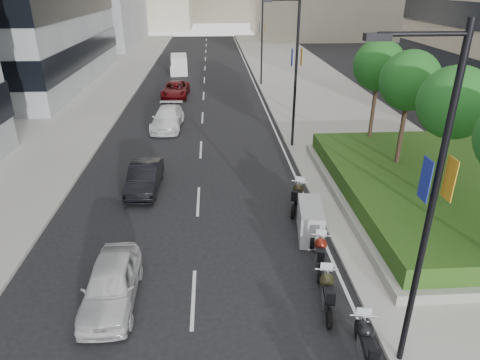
{
  "coord_description": "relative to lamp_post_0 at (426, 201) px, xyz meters",
  "views": [
    {
      "loc": [
        -0.68,
        -7.36,
        9.61
      ],
      "look_at": [
        0.39,
        8.98,
        2.0
      ],
      "focal_mm": 32.0,
      "sensor_mm": 36.0,
      "label": 1
    }
  ],
  "objects": [
    {
      "name": "sidewalk_right",
      "position": [
        4.86,
        29.0,
        -4.99
      ],
      "size": [
        10.0,
        100.0,
        0.15
      ],
      "primitive_type": "cube",
      "color": "#9E9B93",
      "rests_on": "ground"
    },
    {
      "name": "sidewalk_left",
      "position": [
        -16.14,
        29.0,
        -4.99
      ],
      "size": [
        8.0,
        100.0,
        0.15
      ],
      "primitive_type": "cube",
      "color": "#9E9B93",
      "rests_on": "ground"
    },
    {
      "name": "lane_edge",
      "position": [
        -0.44,
        29.0,
        -5.06
      ],
      "size": [
        0.12,
        100.0,
        0.01
      ],
      "primitive_type": "cube",
      "color": "silver",
      "rests_on": "ground"
    },
    {
      "name": "lane_centre",
      "position": [
        -5.64,
        29.0,
        -5.06
      ],
      "size": [
        0.12,
        100.0,
        0.01
      ],
      "primitive_type": "cube",
      "color": "silver",
      "rests_on": "ground"
    },
    {
      "name": "planter",
      "position": [
        5.86,
        9.0,
        -4.72
      ],
      "size": [
        10.0,
        14.0,
        0.4
      ],
      "primitive_type": "cube",
      "color": "gray",
      "rests_on": "sidewalk_right"
    },
    {
      "name": "hedge",
      "position": [
        5.86,
        9.0,
        -4.12
      ],
      "size": [
        9.4,
        13.4,
        0.8
      ],
      "primitive_type": "cube",
      "color": "#1B3F12",
      "rests_on": "planter"
    },
    {
      "name": "tree_1",
      "position": [
        4.36,
        7.0,
        0.36
      ],
      "size": [
        2.8,
        2.8,
        6.3
      ],
      "color": "#332319",
      "rests_on": "planter"
    },
    {
      "name": "tree_2",
      "position": [
        4.36,
        11.0,
        0.36
      ],
      "size": [
        2.8,
        2.8,
        6.3
      ],
      "color": "#332319",
      "rests_on": "planter"
    },
    {
      "name": "tree_3",
      "position": [
        4.36,
        15.0,
        0.36
      ],
      "size": [
        2.8,
        2.8,
        6.3
      ],
      "color": "#332319",
      "rests_on": "planter"
    },
    {
      "name": "lamp_post_0",
      "position": [
        0.0,
        0.0,
        0.0
      ],
      "size": [
        2.34,
        0.45,
        9.0
      ],
      "color": "black",
      "rests_on": "ground"
    },
    {
      "name": "lamp_post_1",
      "position": [
        0.0,
        17.0,
        0.0
      ],
      "size": [
        2.34,
        0.45,
        9.0
      ],
      "color": "black",
      "rests_on": "ground"
    },
    {
      "name": "lamp_post_2",
      "position": [
        0.0,
        35.0,
        0.0
      ],
      "size": [
        2.34,
        0.45,
        9.0
      ],
      "color": "black",
      "rests_on": "ground"
    },
    {
      "name": "motorcycle_2",
      "position": [
        -0.84,
        0.06,
        -4.44
      ],
      "size": [
        0.79,
        2.36,
        1.18
      ],
      "rotation": [
        0.0,
        0.0,
        1.44
      ],
      "color": "black",
      "rests_on": "ground"
    },
    {
      "name": "motorcycle_3",
      "position": [
        -1.34,
        2.29,
        -4.46
      ],
      "size": [
        0.76,
        2.27,
        1.13
      ],
      "rotation": [
        0.0,
        0.0,
        1.42
      ],
      "color": "black",
      "rests_on": "ground"
    },
    {
      "name": "motorcycle_4",
      "position": [
        -1.05,
        4.44,
        -4.48
      ],
      "size": [
        0.8,
        2.15,
        1.09
      ],
      "rotation": [
        0.0,
        0.0,
        1.33
      ],
      "color": "black",
      "rests_on": "ground"
    },
    {
      "name": "motorcycle_5",
      "position": [
        -0.96,
        6.61,
        -4.37
      ],
      "size": [
        1.22,
        2.41,
        1.38
      ],
      "rotation": [
        0.0,
        0.0,
        1.44
      ],
      "color": "black",
      "rests_on": "ground"
    },
    {
      "name": "motorcycle_6",
      "position": [
        -1.05,
        8.94,
        -4.44
      ],
      "size": [
        1.07,
        2.25,
        1.17
      ],
      "rotation": [
        0.0,
        0.0,
        1.2
      ],
      "color": "black",
      "rests_on": "ground"
    },
    {
      "name": "car_a",
      "position": [
        -8.27,
        3.04,
        -4.37
      ],
      "size": [
        1.74,
        4.14,
        1.4
      ],
      "primitive_type": "imported",
      "rotation": [
        0.0,
        0.0,
        0.02
      ],
      "color": "silver",
      "rests_on": "ground"
    },
    {
      "name": "car_b",
      "position": [
        -8.34,
        11.42,
        -4.39
      ],
      "size": [
        1.54,
        4.13,
        1.35
      ],
      "primitive_type": "imported",
      "rotation": [
        0.0,
        0.0,
        -0.03
      ],
      "color": "black",
      "rests_on": "ground"
    },
    {
      "name": "car_c",
      "position": [
        -8.09,
        21.58,
        -4.35
      ],
      "size": [
        2.28,
        5.04,
        1.43
      ],
      "primitive_type": "imported",
      "rotation": [
        0.0,
        0.0,
        -0.06
      ],
      "color": "white",
      "rests_on": "ground"
    },
    {
      "name": "car_d",
      "position": [
        -8.19,
        30.8,
        -4.39
      ],
      "size": [
        2.47,
        4.99,
        1.36
      ],
      "primitive_type": "imported",
      "rotation": [
        0.0,
        0.0,
        -0.04
      ],
      "color": "#580A0E",
      "rests_on": "ground"
    },
    {
      "name": "delivery_van",
      "position": [
        -8.56,
        42.03,
        -4.16
      ],
      "size": [
        2.11,
        4.75,
        1.94
      ],
      "rotation": [
        0.0,
        0.0,
        0.08
      ],
      "color": "white",
      "rests_on": "ground"
    }
  ]
}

